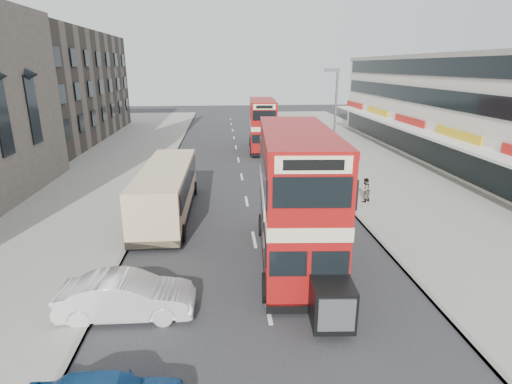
# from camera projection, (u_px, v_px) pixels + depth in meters

# --- Properties ---
(ground) EXTENTS (160.00, 160.00, 0.00)m
(ground) POSITION_uv_depth(u_px,v_px,m) (275.00, 345.00, 12.56)
(ground) COLOR #28282B
(ground) RESTS_ON ground
(road_surface) EXTENTS (12.00, 90.00, 0.01)m
(road_surface) POSITION_uv_depth(u_px,v_px,m) (242.00, 177.00, 31.58)
(road_surface) COLOR #28282B
(road_surface) RESTS_ON ground
(pavement_right) EXTENTS (12.00, 90.00, 0.15)m
(pavement_right) POSITION_uv_depth(u_px,v_px,m) (391.00, 173.00, 32.53)
(pavement_right) COLOR gray
(pavement_right) RESTS_ON ground
(pavement_left) EXTENTS (12.00, 90.00, 0.15)m
(pavement_left) POSITION_uv_depth(u_px,v_px,m) (83.00, 179.00, 30.58)
(pavement_left) COLOR gray
(pavement_left) RESTS_ON ground
(kerb_left) EXTENTS (0.20, 90.00, 0.16)m
(kerb_left) POSITION_uv_depth(u_px,v_px,m) (162.00, 178.00, 31.06)
(kerb_left) COLOR gray
(kerb_left) RESTS_ON ground
(kerb_right) EXTENTS (0.20, 90.00, 0.16)m
(kerb_right) POSITION_uv_depth(u_px,v_px,m) (319.00, 174.00, 32.05)
(kerb_right) COLOR gray
(kerb_right) RESTS_ON ground
(brick_terrace) EXTENTS (14.00, 28.00, 12.00)m
(brick_terrace) POSITION_uv_depth(u_px,v_px,m) (36.00, 87.00, 45.12)
(brick_terrace) COLOR #66594C
(brick_terrace) RESTS_ON ground
(commercial_row) EXTENTS (9.90, 46.20, 9.30)m
(commercial_row) POSITION_uv_depth(u_px,v_px,m) (479.00, 111.00, 33.70)
(commercial_row) COLOR beige
(commercial_row) RESTS_ON ground
(street_lamp) EXTENTS (1.00, 0.20, 8.12)m
(street_lamp) POSITION_uv_depth(u_px,v_px,m) (334.00, 117.00, 28.78)
(street_lamp) COLOR slate
(street_lamp) RESTS_ON ground
(bus_main) EXTENTS (3.44, 10.38, 5.63)m
(bus_main) POSITION_uv_depth(u_px,v_px,m) (296.00, 197.00, 17.13)
(bus_main) COLOR black
(bus_main) RESTS_ON ground
(bus_second) EXTENTS (2.90, 9.05, 4.92)m
(bus_second) POSITION_uv_depth(u_px,v_px,m) (263.00, 125.00, 40.72)
(bus_second) COLOR black
(bus_second) RESTS_ON ground
(coach) EXTENTS (2.77, 10.13, 2.67)m
(coach) POSITION_uv_depth(u_px,v_px,m) (167.00, 189.00, 23.01)
(coach) COLOR black
(coach) RESTS_ON ground
(car_left_front) EXTENTS (4.59, 1.67, 1.50)m
(car_left_front) POSITION_uv_depth(u_px,v_px,m) (127.00, 296.00, 13.84)
(car_left_front) COLOR silver
(car_left_front) RESTS_ON ground
(car_right_a) EXTENTS (4.79, 2.03, 1.38)m
(car_right_a) POSITION_uv_depth(u_px,v_px,m) (312.00, 181.00, 27.87)
(car_right_a) COLOR #9F220F
(car_right_a) RESTS_ON ground
(car_right_b) EXTENTS (4.81, 2.51, 1.29)m
(car_right_b) POSITION_uv_depth(u_px,v_px,m) (299.00, 166.00, 32.24)
(car_right_b) COLOR #D06114
(car_right_b) RESTS_ON ground
(car_right_c) EXTENTS (4.13, 2.02, 1.36)m
(car_right_c) POSITION_uv_depth(u_px,v_px,m) (286.00, 144.00, 41.14)
(car_right_c) COLOR #5FA7BE
(car_right_c) RESTS_ON ground
(pedestrian_near) EXTENTS (0.69, 0.64, 1.55)m
(pedestrian_near) POSITION_uv_depth(u_px,v_px,m) (365.00, 190.00, 25.13)
(pedestrian_near) COLOR gray
(pedestrian_near) RESTS_ON pavement_right
(pedestrian_far) EXTENTS (1.19, 0.85, 1.87)m
(pedestrian_far) POSITION_uv_depth(u_px,v_px,m) (322.00, 137.00, 42.63)
(pedestrian_far) COLOR gray
(pedestrian_far) RESTS_ON pavement_right
(cyclist) EXTENTS (0.87, 2.01, 2.28)m
(cyclist) POSITION_uv_depth(u_px,v_px,m) (293.00, 176.00, 28.92)
(cyclist) COLOR gray
(cyclist) RESTS_ON ground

